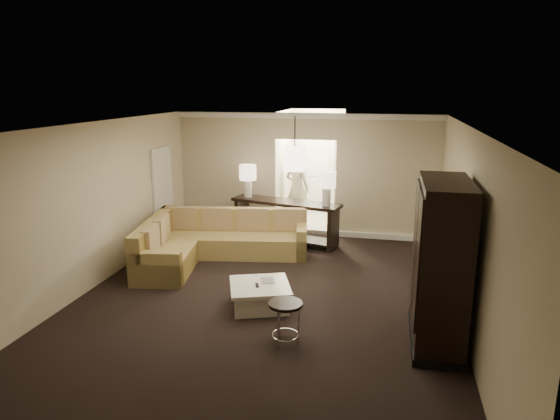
% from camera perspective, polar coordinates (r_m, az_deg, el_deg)
% --- Properties ---
extents(ground, '(8.00, 8.00, 0.00)m').
position_cam_1_polar(ground, '(8.11, -2.04, -10.60)').
color(ground, black).
rests_on(ground, ground).
extents(wall_back, '(6.00, 0.04, 2.80)m').
position_cam_1_polar(wall_back, '(11.47, 2.89, 4.05)').
color(wall_back, beige).
rests_on(wall_back, ground).
extents(wall_front, '(6.00, 0.04, 2.80)m').
position_cam_1_polar(wall_front, '(4.15, -16.61, -15.05)').
color(wall_front, beige).
rests_on(wall_front, ground).
extents(wall_left, '(0.04, 8.00, 2.80)m').
position_cam_1_polar(wall_left, '(8.86, -21.26, 0.14)').
color(wall_left, beige).
rests_on(wall_left, ground).
extents(wall_right, '(0.04, 8.00, 2.80)m').
position_cam_1_polar(wall_right, '(7.49, 20.68, -2.22)').
color(wall_right, beige).
rests_on(wall_right, ground).
extents(ceiling, '(6.00, 8.00, 0.02)m').
position_cam_1_polar(ceiling, '(7.40, -2.23, 9.52)').
color(ceiling, silver).
rests_on(ceiling, wall_back).
extents(crown_molding, '(6.00, 0.10, 0.12)m').
position_cam_1_polar(crown_molding, '(11.26, 2.93, 10.68)').
color(crown_molding, white).
rests_on(crown_molding, wall_back).
extents(baseboard, '(6.00, 0.10, 0.12)m').
position_cam_1_polar(baseboard, '(11.72, 2.77, -2.46)').
color(baseboard, white).
rests_on(baseboard, ground).
extents(side_door, '(0.05, 0.90, 2.10)m').
position_cam_1_polar(side_door, '(11.30, -13.22, 1.73)').
color(side_door, white).
rests_on(side_door, ground).
extents(foyer, '(1.44, 2.02, 2.80)m').
position_cam_1_polar(foyer, '(12.79, 3.89, 4.62)').
color(foyer, beige).
rests_on(foyer, ground).
extents(sectional_sofa, '(3.18, 2.82, 0.92)m').
position_cam_1_polar(sectional_sofa, '(10.03, -7.85, -3.61)').
color(sectional_sofa, brown).
rests_on(sectional_sofa, ground).
extents(coffee_table, '(1.17, 1.17, 0.38)m').
position_cam_1_polar(coffee_table, '(7.94, -2.31, -9.69)').
color(coffee_table, white).
rests_on(coffee_table, ground).
extents(console_table, '(2.51, 1.16, 0.95)m').
position_cam_1_polar(console_table, '(10.93, 0.65, -0.92)').
color(console_table, black).
rests_on(console_table, ground).
extents(armoire, '(0.66, 1.54, 2.22)m').
position_cam_1_polar(armoire, '(6.92, 17.80, -6.23)').
color(armoire, black).
rests_on(armoire, ground).
extents(drink_table, '(0.46, 0.46, 0.58)m').
position_cam_1_polar(drink_table, '(6.81, 0.62, -11.79)').
color(drink_table, black).
rests_on(drink_table, ground).
extents(table_lamp_left, '(0.38, 0.38, 0.72)m').
position_cam_1_polar(table_lamp_left, '(11.19, -3.70, 3.94)').
color(table_lamp_left, silver).
rests_on(table_lamp_left, console_table).
extents(table_lamp_right, '(0.38, 0.38, 0.72)m').
position_cam_1_polar(table_lamp_right, '(10.36, 5.37, 3.11)').
color(table_lamp_right, silver).
rests_on(table_lamp_right, console_table).
extents(pendant_light, '(0.38, 0.38, 1.09)m').
position_cam_1_polar(pendant_light, '(10.12, 1.69, 5.90)').
color(pendant_light, black).
rests_on(pendant_light, ceiling).
extents(person, '(0.86, 0.73, 2.01)m').
position_cam_1_polar(person, '(12.39, 1.99, 2.95)').
color(person, beige).
rests_on(person, ground).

